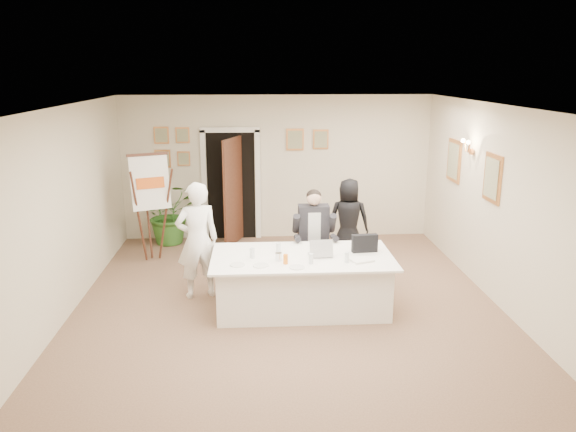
% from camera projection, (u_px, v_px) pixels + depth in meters
% --- Properties ---
extents(floor, '(7.00, 7.00, 0.00)m').
position_uv_depth(floor, '(288.00, 307.00, 7.95)').
color(floor, brown).
rests_on(floor, ground).
extents(ceiling, '(6.00, 7.00, 0.02)m').
position_uv_depth(ceiling, '(288.00, 107.00, 7.24)').
color(ceiling, white).
rests_on(ceiling, wall_back).
extents(wall_back, '(6.00, 0.10, 2.80)m').
position_uv_depth(wall_back, '(277.00, 168.00, 10.97)').
color(wall_back, beige).
rests_on(wall_back, floor).
extents(wall_front, '(6.00, 0.10, 2.80)m').
position_uv_depth(wall_front, '(315.00, 326.00, 4.21)').
color(wall_front, beige).
rests_on(wall_front, floor).
extents(wall_left, '(0.10, 7.00, 2.80)m').
position_uv_depth(wall_left, '(62.00, 215.00, 7.42)').
color(wall_left, beige).
rests_on(wall_left, floor).
extents(wall_right, '(0.10, 7.00, 2.80)m').
position_uv_depth(wall_right, '(503.00, 208.00, 7.77)').
color(wall_right, beige).
rests_on(wall_right, floor).
extents(doorway, '(1.14, 0.86, 2.20)m').
position_uv_depth(doorway, '(232.00, 188.00, 10.84)').
color(doorway, black).
rests_on(doorway, floor).
extents(pictures_back_wall, '(3.40, 0.06, 0.80)m').
position_uv_depth(pictures_back_wall, '(235.00, 145.00, 10.78)').
color(pictures_back_wall, '#CE8346').
rests_on(pictures_back_wall, wall_back).
extents(pictures_right_wall, '(0.06, 2.20, 0.80)m').
position_uv_depth(pictures_right_wall, '(471.00, 169.00, 8.83)').
color(pictures_right_wall, '#CE8346').
rests_on(pictures_right_wall, wall_right).
extents(wall_sconce, '(0.20, 0.30, 0.24)m').
position_uv_depth(wall_sconce, '(468.00, 147.00, 8.74)').
color(wall_sconce, '#DC8546').
rests_on(wall_sconce, wall_right).
extents(conference_table, '(2.50, 1.34, 0.78)m').
position_uv_depth(conference_table, '(302.00, 282.00, 7.83)').
color(conference_table, white).
rests_on(conference_table, floor).
extents(seated_man, '(0.75, 0.78, 1.50)m').
position_uv_depth(seated_man, '(314.00, 236.00, 8.72)').
color(seated_man, black).
rests_on(seated_man, floor).
extents(flip_chart, '(0.67, 0.53, 1.87)m').
position_uv_depth(flip_chart, '(151.00, 213.00, 9.69)').
color(flip_chart, '#321910').
rests_on(flip_chart, floor).
extents(standing_man, '(0.72, 0.58, 1.73)m').
position_uv_depth(standing_man, '(197.00, 240.00, 8.14)').
color(standing_man, white).
rests_on(standing_man, floor).
extents(standing_woman, '(0.77, 0.57, 1.45)m').
position_uv_depth(standing_woman, '(349.00, 220.00, 9.76)').
color(standing_woman, black).
rests_on(standing_woman, floor).
extents(potted_palm, '(1.39, 1.36, 1.18)m').
position_uv_depth(potted_palm, '(170.00, 213.00, 10.77)').
color(potted_palm, '#306521').
rests_on(potted_palm, floor).
extents(laptop, '(0.34, 0.36, 0.28)m').
position_uv_depth(laptop, '(320.00, 246.00, 7.72)').
color(laptop, '#B7BABC').
rests_on(laptop, conference_table).
extents(laptop_bag, '(0.37, 0.14, 0.25)m').
position_uv_depth(laptop_bag, '(365.00, 243.00, 7.87)').
color(laptop_bag, black).
rests_on(laptop_bag, conference_table).
extents(paper_stack, '(0.34, 0.29, 0.03)m').
position_uv_depth(paper_stack, '(362.00, 260.00, 7.52)').
color(paper_stack, white).
rests_on(paper_stack, conference_table).
extents(plate_left, '(0.23, 0.23, 0.01)m').
position_uv_depth(plate_left, '(237.00, 265.00, 7.36)').
color(plate_left, white).
rests_on(plate_left, conference_table).
extents(plate_mid, '(0.21, 0.21, 0.01)m').
position_uv_depth(plate_mid, '(261.00, 266.00, 7.33)').
color(plate_mid, white).
rests_on(plate_mid, conference_table).
extents(plate_near, '(0.24, 0.24, 0.01)m').
position_uv_depth(plate_near, '(297.00, 267.00, 7.27)').
color(plate_near, white).
rests_on(plate_near, conference_table).
extents(glass_a, '(0.08, 0.08, 0.14)m').
position_uv_depth(glass_a, '(252.00, 253.00, 7.63)').
color(glass_a, silver).
rests_on(glass_a, conference_table).
extents(glass_b, '(0.06, 0.06, 0.14)m').
position_uv_depth(glass_b, '(311.00, 259.00, 7.41)').
color(glass_b, silver).
rests_on(glass_b, conference_table).
extents(glass_c, '(0.07, 0.07, 0.14)m').
position_uv_depth(glass_c, '(347.00, 257.00, 7.46)').
color(glass_c, silver).
rests_on(glass_c, conference_table).
extents(glass_d, '(0.08, 0.08, 0.14)m').
position_uv_depth(glass_d, '(278.00, 248.00, 7.85)').
color(glass_d, silver).
rests_on(glass_d, conference_table).
extents(oj_glass, '(0.07, 0.07, 0.13)m').
position_uv_depth(oj_glass, '(286.00, 259.00, 7.40)').
color(oj_glass, orange).
rests_on(oj_glass, conference_table).
extents(steel_jug, '(0.10, 0.10, 0.11)m').
position_uv_depth(steel_jug, '(279.00, 257.00, 7.52)').
color(steel_jug, silver).
rests_on(steel_jug, conference_table).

